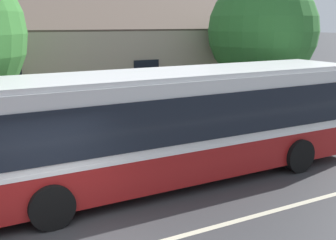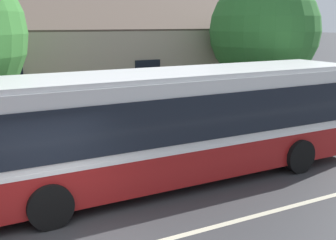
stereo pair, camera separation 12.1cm
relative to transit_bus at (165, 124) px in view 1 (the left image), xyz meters
name	(u,v)px [view 1 (the left image)]	position (x,y,z in m)	size (l,w,h in m)	color
sidewalk_far	(16,166)	(-3.46, 3.10, -1.57)	(60.00, 3.00, 0.15)	#9E9E99
community_building	(53,70)	(-0.50, 10.34, 0.46)	(23.86, 9.22, 6.71)	tan
transit_bus	(165,124)	(0.00, 0.00, 0.00)	(12.51, 2.87, 3.06)	maroon
street_tree_primary	(263,35)	(6.67, 3.88, 2.18)	(4.46, 4.46, 6.22)	#4C3828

